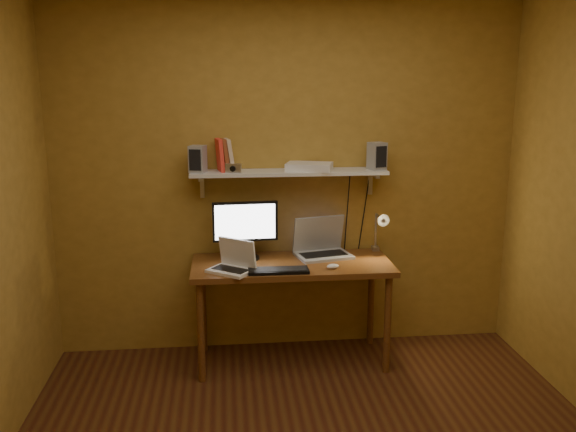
{
  "coord_description": "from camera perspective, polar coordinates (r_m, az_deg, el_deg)",
  "views": [
    {
      "loc": [
        -0.46,
        -2.8,
        2.03
      ],
      "look_at": [
        -0.04,
        1.18,
        1.11
      ],
      "focal_mm": 38.0,
      "sensor_mm": 36.0,
      "label": 1
    }
  ],
  "objects": [
    {
      "name": "room",
      "position": [
        2.93,
        3.25,
        -1.5
      ],
      "size": [
        3.44,
        3.24,
        2.64
      ],
      "color": "#512F14",
      "rests_on": "ground"
    },
    {
      "name": "desk",
      "position": [
        4.33,
        0.35,
        -5.45
      ],
      "size": [
        1.4,
        0.6,
        0.75
      ],
      "color": "brown",
      "rests_on": "ground"
    },
    {
      "name": "wall_shelf",
      "position": [
        4.35,
        0.08,
        4.07
      ],
      "size": [
        1.4,
        0.25,
        0.21
      ],
      "color": "silver",
      "rests_on": "room"
    },
    {
      "name": "monitor",
      "position": [
        4.33,
        -4.02,
        -1.04
      ],
      "size": [
        0.46,
        0.21,
        0.42
      ],
      "rotation": [
        0.0,
        0.0,
        0.05
      ],
      "color": "black",
      "rests_on": "desk"
    },
    {
      "name": "laptop",
      "position": [
        4.46,
        3.12,
        -2.75
      ],
      "size": [
        0.43,
        0.35,
        0.28
      ],
      "rotation": [
        0.0,
        0.0,
        0.22
      ],
      "color": "#94969C",
      "rests_on": "desk"
    },
    {
      "name": "netbook",
      "position": [
        4.12,
        -5.11,
        -4.34
      ],
      "size": [
        0.35,
        0.33,
        0.22
      ],
      "rotation": [
        0.0,
        0.0,
        -0.64
      ],
      "color": "white",
      "rests_on": "desk"
    },
    {
      "name": "keyboard",
      "position": [
        4.09,
        -0.9,
        -5.14
      ],
      "size": [
        0.4,
        0.14,
        0.02
      ],
      "primitive_type": "cube",
      "rotation": [
        0.0,
        0.0,
        -0.01
      ],
      "color": "black",
      "rests_on": "desk"
    },
    {
      "name": "mouse",
      "position": [
        4.17,
        4.21,
        -4.71
      ],
      "size": [
        0.1,
        0.08,
        0.03
      ],
      "primitive_type": "ellipsoid",
      "rotation": [
        0.0,
        0.0,
        0.24
      ],
      "color": "white",
      "rests_on": "desk"
    },
    {
      "name": "desk_lamp",
      "position": [
        4.48,
        8.6,
        -1.03
      ],
      "size": [
        0.09,
        0.23,
        0.38
      ],
      "color": "silver",
      "rests_on": "desk"
    },
    {
      "name": "speaker_left",
      "position": [
        4.29,
        -8.45,
        5.3
      ],
      "size": [
        0.13,
        0.13,
        0.19
      ],
      "primitive_type": "cube",
      "rotation": [
        0.0,
        0.0,
        -0.31
      ],
      "color": "#94969C",
      "rests_on": "wall_shelf"
    },
    {
      "name": "speaker_right",
      "position": [
        4.43,
        8.32,
        5.59
      ],
      "size": [
        0.14,
        0.14,
        0.19
      ],
      "primitive_type": "cube",
      "rotation": [
        0.0,
        0.0,
        0.34
      ],
      "color": "#94969C",
      "rests_on": "wall_shelf"
    },
    {
      "name": "books",
      "position": [
        4.32,
        -5.97,
        5.69
      ],
      "size": [
        0.14,
        0.16,
        0.23
      ],
      "color": "#F73C2E",
      "rests_on": "wall_shelf"
    },
    {
      "name": "shelf_camera",
      "position": [
        4.25,
        -5.13,
        4.47
      ],
      "size": [
        0.11,
        0.06,
        0.07
      ],
      "color": "silver",
      "rests_on": "wall_shelf"
    },
    {
      "name": "router",
      "position": [
        4.36,
        2.01,
        4.65
      ],
      "size": [
        0.37,
        0.3,
        0.05
      ],
      "primitive_type": "cube",
      "rotation": [
        0.0,
        0.0,
        -0.3
      ],
      "color": "white",
      "rests_on": "wall_shelf"
    }
  ]
}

